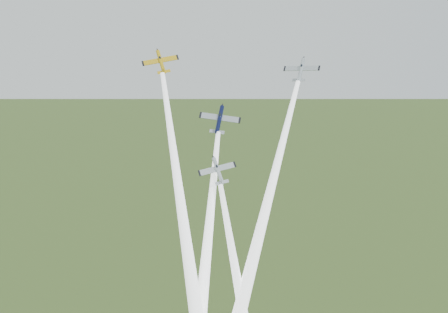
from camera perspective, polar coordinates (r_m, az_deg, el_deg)
plane_yellow at (r=119.72m, az=-6.43°, el=9.54°), size 9.64×7.64×7.58m
smoke_trail_yellow at (r=98.73m, az=-4.00°, el=-7.70°), size 14.59×51.22×53.48m
plane_navy at (r=115.08m, az=-0.46°, el=3.78°), size 9.87×7.76×8.02m
smoke_trail_navy at (r=100.28m, az=-1.93°, el=-11.15°), size 7.70×41.79×42.96m
plane_silver_right at (r=120.09m, az=7.84°, el=8.72°), size 9.40×8.80×6.67m
smoke_trail_silver_right at (r=101.00m, az=3.73°, el=-7.42°), size 21.49×46.69×50.80m
plane_silver_low at (r=106.42m, az=-0.62°, el=-1.45°), size 9.17×7.14×7.36m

